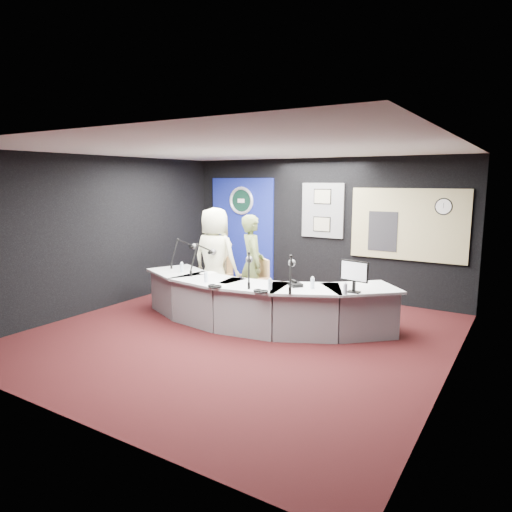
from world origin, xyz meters
The scene contains 33 objects.
ground centered at (0.00, 0.00, 0.00)m, with size 6.00×6.00×0.00m, color black.
ceiling centered at (0.00, 0.00, 2.80)m, with size 6.00×6.00×0.02m, color silver.
wall_back centered at (0.00, 3.00, 1.40)m, with size 6.00×0.02×2.80m, color black.
wall_front centered at (0.00, -3.00, 1.40)m, with size 6.00×0.02×2.80m, color black.
wall_left centered at (-3.00, 0.00, 1.40)m, with size 0.02×6.00×2.80m, color black.
wall_right centered at (3.00, 0.00, 1.40)m, with size 0.02×6.00×2.80m, color black.
broadcast_desk centered at (-0.05, 0.55, 0.38)m, with size 4.50×1.90×0.75m, color #B4B7B9, non-canonical shape.
backdrop_panel centered at (-1.90, 2.97, 1.25)m, with size 1.60×0.05×2.30m, color navy.
agency_seal centered at (-1.90, 2.93, 1.90)m, with size 0.63×0.63×0.07m, color silver.
seal_center centered at (-1.90, 2.94, 1.90)m, with size 0.48×0.48×0.01m, color black.
pinboard centered at (0.05, 2.97, 1.75)m, with size 0.90×0.04×1.10m, color slate.
framed_photo_upper centered at (0.05, 2.94, 2.03)m, with size 0.34×0.02×0.27m, color gray.
framed_photo_lower centered at (0.05, 2.94, 1.47)m, with size 0.34×0.02×0.27m, color gray.
booth_window_frame centered at (1.75, 2.97, 1.55)m, with size 2.12×0.06×1.32m, color tan.
booth_glow centered at (1.75, 2.96, 1.55)m, with size 2.00×0.02×1.20m, color #FFD8A1.
equipment_rack centered at (1.30, 2.94, 1.40)m, with size 0.55×0.02×0.75m, color black.
wall_clock centered at (2.35, 2.94, 1.90)m, with size 0.28×0.28×0.01m, color white.
armchair_left centered at (-1.25, 1.05, 0.42)m, with size 0.48×0.48×0.85m, color tan, non-canonical shape.
armchair_right centered at (-0.52, 1.19, 0.43)m, with size 0.49×0.49×0.87m, color tan, non-canonical shape.
draped_jacket centered at (-1.34, 1.29, 0.62)m, with size 0.50×0.10×0.70m, color #656255.
person_man centered at (-1.25, 1.05, 0.93)m, with size 0.91×0.59×1.87m, color beige.
person_woman centered at (-0.52, 1.19, 0.88)m, with size 0.64×0.42×1.76m, color #556233.
computer_monitor centered at (1.59, 0.59, 1.07)m, with size 0.48×0.03×0.32m, color black.
desk_phone centered at (0.70, 0.50, 0.78)m, with size 0.21×0.17×0.05m, color black.
headphones_near centered at (0.44, -0.10, 0.77)m, with size 0.21×0.21×0.03m, color black.
headphones_far centered at (-0.32, -0.20, 0.77)m, with size 0.22×0.22×0.04m, color black.
paper_stack centered at (-1.07, 0.61, 0.75)m, with size 0.19×0.27×0.00m, color white.
notepad centered at (-0.33, -0.11, 0.75)m, with size 0.21×0.30×0.00m, color white.
boom_mic_a centered at (-1.86, 0.87, 1.05)m, with size 0.17×0.74×0.60m, color black, non-canonical shape.
boom_mic_b centered at (-1.13, 0.53, 1.05)m, with size 0.16×0.74×0.60m, color black, non-canonical shape.
boom_mic_c centered at (0.02, 0.23, 1.05)m, with size 0.45×0.65×0.60m, color black, non-canonical shape.
boom_mic_d centered at (0.72, 0.31, 1.05)m, with size 0.38×0.68×0.60m, color black, non-canonical shape.
water_bottles centered at (0.00, 0.27, 0.84)m, with size 3.10×0.56×0.18m, color silver, non-canonical shape.
Camera 1 is at (3.76, -5.62, 2.36)m, focal length 32.00 mm.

